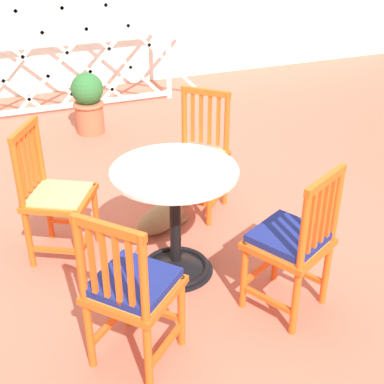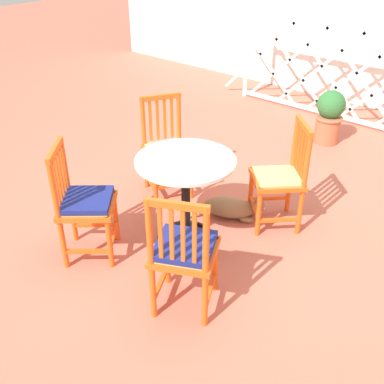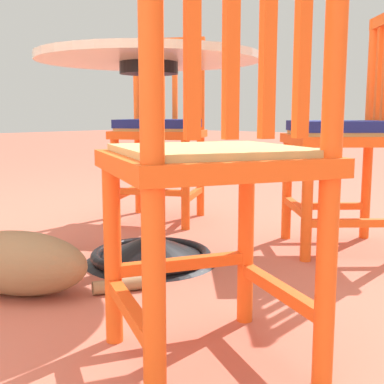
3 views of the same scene
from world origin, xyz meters
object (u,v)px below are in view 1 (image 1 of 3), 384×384
Objects in this scene: orange_chair_facing_out at (198,157)px; orange_chair_near_fence at (132,290)px; orange_chair_tucked_in at (55,197)px; tabby_cat at (165,216)px; orange_chair_at_corner at (292,243)px; cafe_table at (175,233)px; terracotta_planter at (88,102)px.

orange_chair_near_fence is at bearing -124.05° from orange_chair_facing_out.
tabby_cat is (0.75, 0.04, -0.34)m from orange_chair_tucked_in.
orange_chair_near_fence and orange_chair_at_corner have the same top height.
cafe_table is 0.83× the size of orange_chair_facing_out.
orange_chair_near_fence is 1.47× the size of terracotta_planter.
terracotta_planter is at bearing 81.95° from orange_chair_near_fence.
cafe_table reaches higher than tabby_cat.
tabby_cat is (0.55, 1.13, -0.35)m from orange_chair_near_fence.
terracotta_planter reaches higher than tabby_cat.
orange_chair_tucked_in is at bearing -168.64° from orange_chair_facing_out.
orange_chair_at_corner is at bearing 3.68° from orange_chair_near_fence.
orange_chair_tucked_in is at bearing -177.08° from tabby_cat.
orange_chair_near_fence and orange_chair_tucked_in have the same top height.
orange_chair_facing_out is (0.88, 1.31, -0.01)m from orange_chair_near_fence.
orange_chair_facing_out is at bearing -76.28° from terracotta_planter.
terracotta_planter is at bearing 90.27° from cafe_table.
terracotta_planter is (-0.01, 2.50, 0.04)m from cafe_table.
cafe_table is 2.50m from terracotta_planter.
orange_chair_facing_out is at bearing 57.83° from cafe_table.
orange_chair_facing_out is 1.10m from orange_chair_tucked_in.
orange_chair_tucked_in is (-1.13, 1.03, -0.01)m from orange_chair_at_corner.
orange_chair_near_fence is 1.30m from tabby_cat.
orange_chair_facing_out is (-0.05, 1.25, -0.01)m from orange_chair_at_corner.
orange_chair_tucked_in is (-0.20, 1.09, -0.01)m from orange_chair_near_fence.
orange_chair_tucked_in is (-0.65, 0.47, 0.15)m from cafe_table.
orange_chair_tucked_in is 1.53× the size of tabby_cat.
orange_chair_at_corner is 1.25m from orange_chair_facing_out.
orange_chair_tucked_in is 2.13m from terracotta_planter.
cafe_table is at bearing -122.17° from orange_chair_facing_out.
terracotta_planter is (0.64, 2.03, -0.11)m from orange_chair_tucked_in.
tabby_cat is at bearing 63.87° from orange_chair_near_fence.
terracotta_planter is at bearing 93.24° from tabby_cat.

